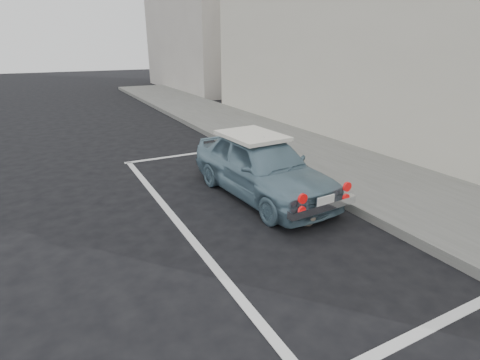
% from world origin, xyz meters
% --- Properties ---
extents(ground, '(80.00, 80.00, 0.00)m').
position_xyz_m(ground, '(0.00, 0.00, 0.00)').
color(ground, black).
rests_on(ground, ground).
extents(sidewalk, '(2.80, 40.00, 0.15)m').
position_xyz_m(sidewalk, '(3.20, 2.00, 0.07)').
color(sidewalk, '#60605C').
rests_on(sidewalk, ground).
extents(shop_building, '(3.50, 18.00, 7.00)m').
position_xyz_m(shop_building, '(6.33, 4.00, 3.49)').
color(shop_building, beige).
rests_on(shop_building, ground).
extents(building_far, '(3.50, 10.00, 8.00)m').
position_xyz_m(building_far, '(6.35, 20.00, 4.00)').
color(building_far, '#B8AFA7').
rests_on(building_far, ground).
extents(pline_rear, '(3.00, 0.12, 0.01)m').
position_xyz_m(pline_rear, '(0.50, -0.50, 0.00)').
color(pline_rear, silver).
rests_on(pline_rear, ground).
extents(pline_front, '(3.00, 0.12, 0.01)m').
position_xyz_m(pline_front, '(0.50, 6.50, 0.00)').
color(pline_front, silver).
rests_on(pline_front, ground).
extents(pline_side, '(0.12, 7.00, 0.01)m').
position_xyz_m(pline_side, '(-0.90, 3.00, 0.00)').
color(pline_side, silver).
rests_on(pline_side, ground).
extents(retro_coupe, '(1.57, 3.43, 1.14)m').
position_xyz_m(retro_coupe, '(0.87, 3.29, 0.58)').
color(retro_coupe, '#6A8B9D').
rests_on(retro_coupe, ground).
extents(cat, '(0.25, 0.52, 0.28)m').
position_xyz_m(cat, '(0.83, 1.90, 0.13)').
color(cat, '#786B5B').
rests_on(cat, ground).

